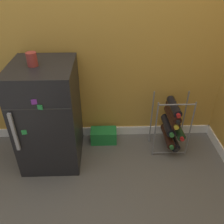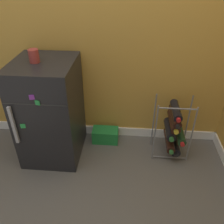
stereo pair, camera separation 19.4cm
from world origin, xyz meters
TOP-DOWN VIEW (x-y plane):
  - ground_plane at (0.00, 0.00)m, footprint 14.00×14.00m
  - wall_back at (0.00, 0.55)m, footprint 7.10×0.07m
  - mini_fridge at (-0.48, 0.23)m, footprint 0.48×0.55m
  - wine_rack at (0.58, 0.29)m, footprint 0.32×0.32m
  - soda_box at (-0.03, 0.41)m, footprint 0.25×0.14m
  - fridge_top_cup at (-0.52, 0.22)m, footprint 0.07×0.07m

SIDE VIEW (x-z plane):
  - ground_plane at x=0.00m, z-range 0.00..0.00m
  - soda_box at x=-0.03m, z-range 0.00..0.13m
  - wine_rack at x=0.58m, z-range -0.01..0.55m
  - mini_fridge at x=-0.48m, z-range 0.00..0.88m
  - fridge_top_cup at x=-0.52m, z-range 0.88..0.98m
  - wall_back at x=0.00m, z-range -0.01..2.49m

